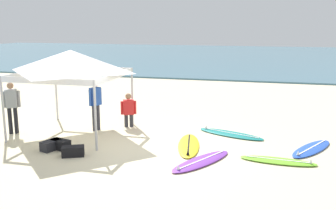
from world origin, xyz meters
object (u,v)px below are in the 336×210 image
at_px(surfboard_purple, 201,161).
at_px(gear_bag_by_pole, 73,151).
at_px(gear_bag_on_sand, 60,144).
at_px(surfboard_yellow, 189,145).
at_px(person_red, 129,109).
at_px(surfboard_blue, 311,149).
at_px(canopy_tent, 71,61).
at_px(gear_bag_near_tent, 51,145).
at_px(person_grey, 12,104).
at_px(person_blue, 96,102).
at_px(surfboard_lime, 278,161).
at_px(surfboard_teal, 230,134).

relative_size(surfboard_purple, gear_bag_by_pole, 3.76).
xyz_separation_m(gear_bag_by_pole, gear_bag_on_sand, (-0.66, 0.45, 0.00)).
distance_m(surfboard_yellow, person_red, 3.05).
bearing_deg(person_red, surfboard_blue, -9.73).
bearing_deg(gear_bag_on_sand, canopy_tent, 104.46).
relative_size(person_red, gear_bag_near_tent, 2.00).
bearing_deg(canopy_tent, gear_bag_near_tent, -82.87).
distance_m(person_red, gear_bag_by_pole, 3.35).
xyz_separation_m(surfboard_purple, surfboard_blue, (2.91, 1.84, 0.00)).
relative_size(surfboard_blue, person_red, 1.82).
bearing_deg(person_grey, gear_bag_near_tent, -29.41).
xyz_separation_m(surfboard_yellow, gear_bag_by_pole, (-2.91, -1.65, 0.10)).
relative_size(canopy_tent, surfboard_blue, 1.44).
distance_m(person_blue, gear_bag_on_sand, 2.28).
xyz_separation_m(person_grey, gear_bag_by_pole, (2.99, -1.52, -0.85)).
height_order(surfboard_yellow, person_blue, person_blue).
bearing_deg(surfboard_blue, gear_bag_by_pole, -160.60).
relative_size(person_blue, person_red, 1.43).
relative_size(gear_bag_by_pole, gear_bag_on_sand, 1.00).
height_order(surfboard_lime, surfboard_teal, same).
bearing_deg(person_grey, person_blue, 22.77).
distance_m(canopy_tent, surfboard_yellow, 4.67).
relative_size(surfboard_teal, gear_bag_by_pole, 3.92).
bearing_deg(surfboard_yellow, person_grey, -178.76).
distance_m(surfboard_purple, gear_bag_by_pole, 3.53).
relative_size(surfboard_purple, person_grey, 1.32).
height_order(canopy_tent, gear_bag_on_sand, canopy_tent).
xyz_separation_m(canopy_tent, gear_bag_by_pole, (1.09, -2.13, -2.25)).
distance_m(canopy_tent, gear_bag_near_tent, 2.89).
xyz_separation_m(surfboard_lime, surfboard_blue, (0.94, 1.30, -0.00)).
bearing_deg(gear_bag_by_pole, gear_bag_near_tent, 159.32).
bearing_deg(surfboard_teal, gear_bag_near_tent, -149.57).
bearing_deg(gear_bag_by_pole, person_grey, 153.00).
bearing_deg(gear_bag_near_tent, surfboard_lime, 5.69).
bearing_deg(gear_bag_by_pole, surfboard_blue, 19.40).
bearing_deg(surfboard_lime, surfboard_yellow, 164.96).
xyz_separation_m(surfboard_purple, gear_bag_on_sand, (-4.16, 0.04, 0.10)).
bearing_deg(person_grey, person_red, 27.43).
height_order(surfboard_lime, person_red, person_red).
bearing_deg(person_red, canopy_tent, -142.43).
height_order(surfboard_teal, gear_bag_on_sand, gear_bag_on_sand).
relative_size(surfboard_purple, person_red, 1.88).
bearing_deg(canopy_tent, surfboard_purple, -20.44).
distance_m(surfboard_lime, gear_bag_by_pole, 5.55).
height_order(person_grey, gear_bag_on_sand, person_grey).
distance_m(surfboard_blue, person_red, 6.12).
distance_m(surfboard_purple, person_blue, 4.64).
bearing_deg(gear_bag_near_tent, person_blue, 80.56).
xyz_separation_m(person_blue, gear_bag_on_sand, (-0.17, -2.11, -0.85)).
relative_size(canopy_tent, surfboard_lime, 1.57).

